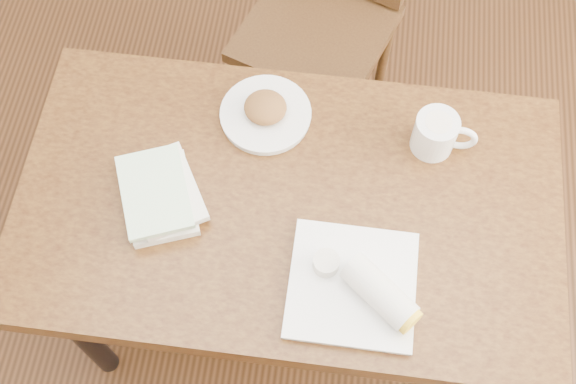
# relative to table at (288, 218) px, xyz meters

# --- Properties ---
(ground) EXTENTS (4.00, 5.00, 0.01)m
(ground) POSITION_rel_table_xyz_m (0.00, 0.00, -0.67)
(ground) COLOR #472814
(ground) RESTS_ON ground
(table) EXTENTS (1.25, 0.72, 0.75)m
(table) POSITION_rel_table_xyz_m (0.00, 0.00, 0.00)
(table) COLOR brown
(table) RESTS_ON ground
(plate_scone) EXTENTS (0.22, 0.22, 0.07)m
(plate_scone) POSITION_rel_table_xyz_m (-0.08, 0.22, 0.11)
(plate_scone) COLOR white
(plate_scone) RESTS_ON table
(coffee_mug) EXTENTS (0.15, 0.10, 0.10)m
(coffee_mug) POSITION_rel_table_xyz_m (0.32, 0.19, 0.14)
(coffee_mug) COLOR white
(coffee_mug) RESTS_ON table
(plate_burrito) EXTENTS (0.28, 0.27, 0.09)m
(plate_burrito) POSITION_rel_table_xyz_m (0.18, -0.19, 0.12)
(plate_burrito) COLOR white
(plate_burrito) RESTS_ON table
(book_stack) EXTENTS (0.24, 0.26, 0.06)m
(book_stack) POSITION_rel_table_xyz_m (-0.29, -0.03, 0.12)
(book_stack) COLOR white
(book_stack) RESTS_ON table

